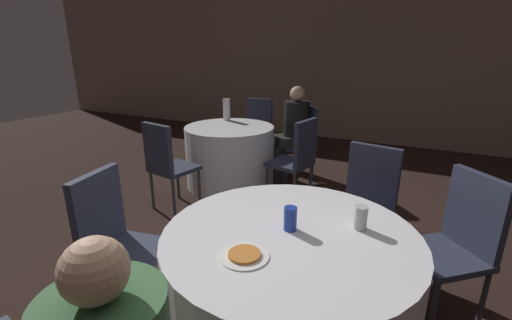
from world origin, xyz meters
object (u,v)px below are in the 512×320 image
Objects in this scene: chair_near_north at (367,197)px; chair_far_south at (166,160)px; pizza_plate_near at (244,255)px; bottle_far at (227,110)px; chair_far_east at (298,155)px; person_black_shirt at (291,134)px; soda_can_blue at (290,219)px; soda_can_silver at (361,218)px; table_near at (288,293)px; chair_near_west at (114,234)px; chair_far_northeast at (303,136)px; chair_near_northeast at (459,236)px; table_far at (230,156)px; chair_far_north at (257,125)px.

chair_far_south is (-1.93, 0.02, 0.00)m from chair_near_north.
bottle_far is at bearing 122.92° from pizza_plate_near.
bottle_far reaches higher than pizza_plate_near.
chair_far_east is 0.79× the size of person_black_shirt.
pizza_plate_near is 0.80× the size of bottle_far.
bottle_far is at bearing 127.83° from soda_can_blue.
chair_far_east reaches higher than soda_can_silver.
table_near is 2.69m from person_black_shirt.
chair_near_west is 7.58× the size of soda_can_silver.
chair_far_northeast is 1.00× the size of chair_far_south.
chair_far_south is 3.39× the size of bottle_far.
soda_can_blue is at bearing -20.32° from chair_far_south.
soda_can_blue is at bearing 88.40° from chair_near_northeast.
chair_far_north is (-0.10, 0.94, 0.19)m from table_far.
table_far is 0.96m from chair_far_north.
soda_can_blue is 1.00× the size of soda_can_silver.
soda_can_silver is at bearing 163.42° from chair_far_northeast.
chair_far_south is 7.58× the size of soda_can_silver.
table_near is at bearing -20.80° from chair_far_south.
pizza_plate_near is (1.62, -1.34, 0.18)m from chair_far_south.
soda_can_blue is (0.61, -1.78, 0.24)m from chair_far_east.
chair_far_east is 4.21× the size of pizza_plate_near.
chair_far_north is 7.58× the size of soda_can_blue.
chair_near_northeast is at bearing 39.88° from soda_can_blue.
soda_can_silver is (1.14, -2.42, 0.24)m from chair_far_northeast.
chair_near_west is at bearing -163.43° from soda_can_silver.
chair_near_north and chair_far_north have the same top height.
chair_far_northeast is at bearing 71.25° from chair_far_south.
table_far is 1.15× the size of chair_far_northeast.
chair_far_north is at bearing 95.98° from table_far.
soda_can_blue is at bearing 113.47° from chair_far_north.
soda_can_silver is at bearing -45.38° from bottle_far.
chair_far_northeast is at bearing -44.85° from chair_near_north.
chair_near_northeast is at bearing -117.42° from chair_far_east.
pizza_plate_near is at bearing 155.35° from person_black_shirt.
person_black_shirt is at bearing 14.27° from bottle_far.
soda_can_silver is (0.92, -1.61, 0.24)m from chair_far_east.
chair_near_north is at bearing 96.06° from soda_can_silver.
bottle_far reaches higher than chair_near_west.
chair_near_west is 2.62m from bottle_far.
table_near is at bearing 90.00° from chair_near_northeast.
chair_far_east is at bearing -23.03° from bottle_far.
person_black_shirt reaches higher than chair_far_north.
table_near is 0.48m from pizza_plate_near.
chair_far_south is at bearing 149.07° from soda_can_blue.
chair_far_south is at bearing 81.70° from chair_far_north.
chair_far_south is (-1.10, -0.75, 0.00)m from chair_far_east.
chair_near_west is 2.70m from person_black_shirt.
chair_far_east is 1.52m from chair_far_north.
chair_far_north is at bearing 98.30° from chair_far_south.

